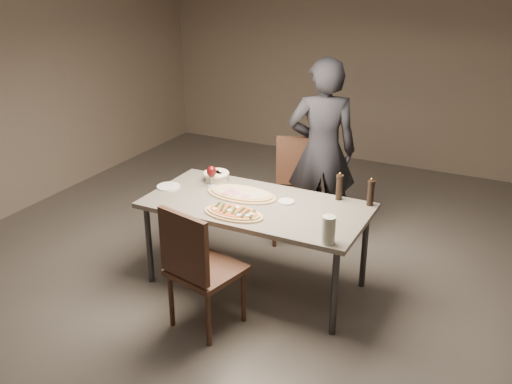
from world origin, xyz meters
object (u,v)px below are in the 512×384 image
at_px(zucchini_pizza, 234,213).
at_px(diner, 322,152).
at_px(chair_far, 298,183).
at_px(ham_pizza, 241,194).
at_px(pepper_mill_left, 339,187).
at_px(bread_basket, 216,175).
at_px(carafe, 329,230).
at_px(chair_near, 197,264).
at_px(dining_table, 256,210).

height_order(zucchini_pizza, diner, diner).
height_order(chair_far, diner, diner).
xyz_separation_m(ham_pizza, pepper_mill_left, (0.75, 0.29, 0.10)).
distance_m(zucchini_pizza, bread_basket, 0.75).
bearing_deg(ham_pizza, chair_far, 85.04).
bearing_deg(carafe, zucchini_pizza, 172.24).
height_order(zucchini_pizza, chair_near, chair_near).
relative_size(carafe, diner, 0.11).
bearing_deg(bread_basket, ham_pizza, -29.13).
height_order(ham_pizza, carafe, carafe).
height_order(dining_table, chair_near, chair_near).
distance_m(ham_pizza, diner, 1.05).
distance_m(zucchini_pizza, ham_pizza, 0.38).
xyz_separation_m(dining_table, chair_near, (-0.09, -0.76, -0.14)).
bearing_deg(chair_near, zucchini_pizza, 98.40).
distance_m(chair_near, chair_far, 1.77).
height_order(carafe, diner, diner).
distance_m(dining_table, carafe, 0.86).
bearing_deg(diner, chair_far, -6.77).
relative_size(dining_table, chair_near, 1.81).
relative_size(dining_table, carafe, 8.95).
xyz_separation_m(dining_table, carafe, (0.75, -0.38, 0.16)).
xyz_separation_m(pepper_mill_left, chair_near, (-0.66, -1.14, -0.30)).
height_order(pepper_mill_left, chair_far, same).
distance_m(zucchini_pizza, carafe, 0.82).
relative_size(pepper_mill_left, carafe, 1.17).
bearing_deg(ham_pizza, bread_basket, 153.94).
xyz_separation_m(bread_basket, chair_far, (0.49, 0.71, -0.25)).
bearing_deg(chair_near, carafe, 36.71).
xyz_separation_m(pepper_mill_left, chair_far, (-0.62, 0.63, -0.31)).
bearing_deg(ham_pizza, pepper_mill_left, 23.89).
distance_m(dining_table, chair_far, 1.02).
height_order(bread_basket, diner, diner).
bearing_deg(zucchini_pizza, ham_pizza, 115.82).
xyz_separation_m(ham_pizza, diner, (0.34, 0.98, 0.12)).
xyz_separation_m(carafe, diner, (-0.60, 1.46, 0.04)).
bearing_deg(diner, bread_basket, 23.72).
relative_size(zucchini_pizza, diner, 0.28).
height_order(chair_near, diner, diner).
distance_m(ham_pizza, carafe, 1.05).
relative_size(bread_basket, diner, 0.13).
height_order(dining_table, ham_pizza, ham_pizza).
bearing_deg(chair_far, bread_basket, 36.59).
relative_size(zucchini_pizza, chair_far, 0.51).
distance_m(dining_table, diner, 1.10).
height_order(dining_table, bread_basket, bread_basket).
xyz_separation_m(bread_basket, diner, (0.70, 0.78, 0.09)).
distance_m(zucchini_pizza, pepper_mill_left, 0.91).
xyz_separation_m(dining_table, zucchini_pizza, (-0.06, -0.27, 0.07)).
height_order(ham_pizza, chair_far, chair_far).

